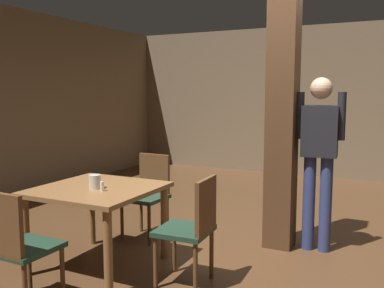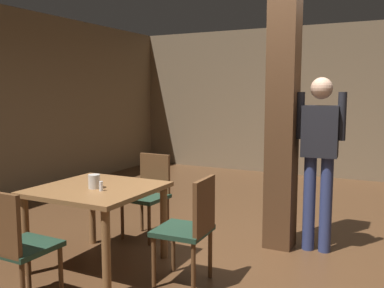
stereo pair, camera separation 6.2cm
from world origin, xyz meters
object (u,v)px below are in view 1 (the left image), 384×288
at_px(standing_person, 319,151).
at_px(chair_east, 193,225).
at_px(chair_north, 149,191).
at_px(chair_south, 17,244).
at_px(napkin_cup, 95,182).
at_px(dining_table, 98,199).
at_px(salt_shaker, 102,186).

bearing_deg(standing_person, chair_east, -121.53).
distance_m(chair_north, chair_south, 1.80).
height_order(chair_east, napkin_cup, chair_east).
bearing_deg(chair_east, chair_south, -134.90).
xyz_separation_m(dining_table, chair_south, (-0.00, -0.90, -0.12)).
height_order(dining_table, standing_person, standing_person).
xyz_separation_m(dining_table, standing_person, (1.70, 1.29, 0.38)).
bearing_deg(dining_table, standing_person, 37.16).
height_order(dining_table, chair_north, chair_north).
xyz_separation_m(napkin_cup, standing_person, (1.68, 1.35, 0.21)).
height_order(dining_table, chair_east, chair_east).
relative_size(chair_east, salt_shaker, 10.68).
relative_size(chair_east, napkin_cup, 7.20).
bearing_deg(chair_north, napkin_cup, -87.30).
bearing_deg(chair_north, salt_shaker, -80.92).
bearing_deg(napkin_cup, dining_table, 109.09).
distance_m(napkin_cup, standing_person, 2.16).
xyz_separation_m(chair_east, salt_shaker, (-0.79, -0.14, 0.27)).
distance_m(dining_table, chair_south, 0.91).
bearing_deg(dining_table, chair_south, -90.28).
xyz_separation_m(chair_south, napkin_cup, (0.02, 0.84, 0.29)).
bearing_deg(napkin_cup, chair_east, 5.85).
bearing_deg(chair_east, chair_north, 137.92).
distance_m(dining_table, salt_shaker, 0.23).
relative_size(salt_shaker, standing_person, 0.05).
bearing_deg(dining_table, salt_shaker, -38.70).
bearing_deg(salt_shaker, chair_east, 10.25).
bearing_deg(napkin_cup, standing_person, 38.73).
height_order(napkin_cup, salt_shaker, napkin_cup).
relative_size(chair_south, standing_person, 0.52).
bearing_deg(standing_person, chair_north, -167.22).
distance_m(chair_north, standing_person, 1.84).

